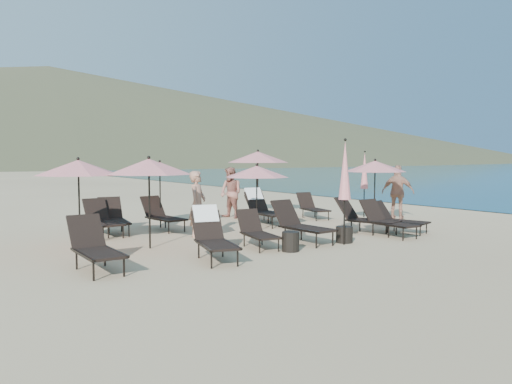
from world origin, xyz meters
TOP-DOWN VIEW (x-y plane):
  - ground at (0.00, 0.00)m, footprint 800.00×800.00m
  - volcanic_headland at (71.37, 302.62)m, footprint 690.00×690.00m
  - lounger_0 at (-6.07, 0.24)m, footprint 0.69×1.78m
  - lounger_1 at (-3.65, -0.13)m, footprint 1.08×1.89m
  - lounger_2 at (-2.07, 0.46)m, footprint 0.88×1.62m
  - lounger_3 at (-0.72, 0.40)m, footprint 0.80×1.87m
  - lounger_4 at (1.75, 0.49)m, footprint 1.21×1.92m
  - lounger_5 at (2.72, 0.06)m, footprint 1.02×1.67m
  - lounger_6 at (-4.56, 4.49)m, footprint 0.71×1.76m
  - lounger_7 at (-4.19, 4.64)m, footprint 0.95×1.85m
  - lounger_8 at (-2.74, 4.51)m, footprint 0.85×1.79m
  - lounger_9 at (0.99, 4.47)m, footprint 0.68×1.57m
  - lounger_10 at (0.50, 3.74)m, footprint 0.81×1.92m
  - lounger_11 at (2.90, 4.08)m, footprint 0.92×1.66m
  - lounger_12 at (1.92, -0.18)m, footprint 0.70×1.73m
  - umbrella_open_0 at (-4.27, 1.83)m, footprint 2.08×2.08m
  - umbrella_open_1 at (-0.66, 2.47)m, footprint 1.87×1.87m
  - umbrella_open_2 at (3.56, 1.74)m, footprint 2.00×2.00m
  - umbrella_open_3 at (-2.56, 5.03)m, footprint 1.96×1.96m
  - umbrella_open_4 at (1.85, 6.00)m, footprint 2.32×2.32m
  - umbrella_open_5 at (-5.62, 2.92)m, footprint 2.05×2.05m
  - umbrella_closed_0 at (-0.05, -0.50)m, footprint 0.31×0.31m
  - umbrella_closed_1 at (4.69, 3.25)m, footprint 0.29×0.29m
  - side_table_0 at (-1.72, -0.42)m, footprint 0.41×0.41m
  - side_table_1 at (0.17, -0.28)m, footprint 0.43×0.43m
  - beachgoer_a at (-2.49, 2.71)m, footprint 0.79×0.77m
  - beachgoer_b at (0.53, 5.80)m, footprint 0.88×1.03m
  - beachgoer_c at (5.26, 2.18)m, footprint 0.96×1.21m

SIDE VIEW (x-z plane):
  - ground at x=0.00m, z-range 0.00..0.00m
  - side_table_1 at x=0.17m, z-range 0.00..0.42m
  - side_table_0 at x=-1.72m, z-range 0.00..0.46m
  - lounger_2 at x=-2.07m, z-range -0.03..0.86m
  - lounger_9 at x=0.99m, z-range -0.03..0.86m
  - lounger_5 at x=2.72m, z-range -0.03..0.87m
  - lounger_11 at x=2.90m, z-range -0.03..0.87m
  - lounger_12 at x=1.92m, z-range -0.03..0.96m
  - lounger_8 at x=-2.74m, z-range -0.03..0.96m
  - lounger_6 at x=-4.56m, z-range -0.03..0.97m
  - lounger_7 at x=-4.19m, z-range -0.03..0.98m
  - lounger_0 at x=-6.07m, z-range -0.03..0.99m
  - lounger_4 at x=1.75m, z-range -0.03..1.00m
  - lounger_3 at x=-0.72m, z-range -0.03..1.02m
  - lounger_1 at x=-3.65m, z-range -0.02..1.09m
  - lounger_10 at x=0.50m, z-range -0.03..1.15m
  - beachgoer_a at x=-2.49m, z-range 0.00..1.83m
  - beachgoer_b at x=0.53m, z-range 0.00..1.84m
  - beachgoer_c at x=5.26m, z-range 0.00..1.92m
  - umbrella_closed_1 at x=4.69m, z-range 0.48..2.92m
  - umbrella_open_1 at x=-0.66m, z-range 0.77..2.79m
  - umbrella_closed_0 at x=-0.05m, z-range 0.52..3.20m
  - umbrella_open_3 at x=-2.56m, z-range 0.81..2.92m
  - umbrella_open_2 at x=3.56m, z-range 0.83..2.98m
  - umbrella_open_5 at x=-5.62m, z-range 0.85..3.05m
  - umbrella_open_0 at x=-4.27m, z-range 0.86..3.09m
  - umbrella_open_4 at x=1.85m, z-range 0.96..3.45m
  - volcanic_headland at x=71.37m, z-range -1.01..53.99m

